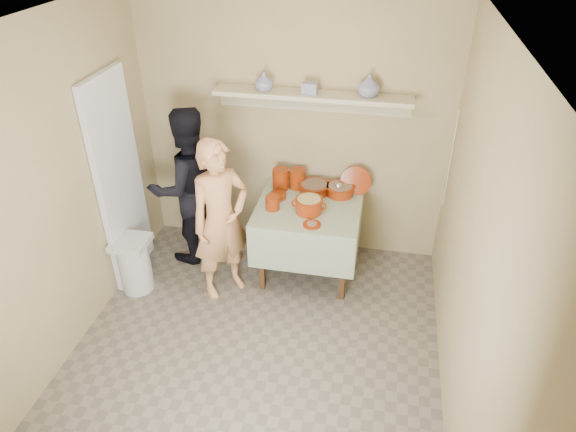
% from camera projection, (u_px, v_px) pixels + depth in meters
% --- Properties ---
extents(ground, '(3.50, 3.50, 0.00)m').
position_uv_depth(ground, '(252.00, 360.00, 4.20)').
color(ground, '#6D6556').
rests_on(ground, ground).
extents(tile_panel, '(0.06, 0.70, 2.00)m').
position_uv_depth(tile_panel, '(120.00, 182.00, 4.69)').
color(tile_panel, silver).
rests_on(tile_panel, ground).
extents(plate_stack_a, '(0.16, 0.16, 0.21)m').
position_uv_depth(plate_stack_a, '(280.00, 179.00, 5.02)').
color(plate_stack_a, maroon).
rests_on(plate_stack_a, serving_table).
extents(plate_stack_b, '(0.16, 0.16, 0.19)m').
position_uv_depth(plate_stack_b, '(297.00, 179.00, 5.04)').
color(plate_stack_b, maroon).
rests_on(plate_stack_b, serving_table).
extents(bowl_stack, '(0.13, 0.13, 0.13)m').
position_uv_depth(bowl_stack, '(273.00, 203.00, 4.71)').
color(bowl_stack, maroon).
rests_on(bowl_stack, serving_table).
extents(empty_bowl, '(0.16, 0.16, 0.05)m').
position_uv_depth(empty_bowl, '(278.00, 196.00, 4.90)').
color(empty_bowl, maroon).
rests_on(empty_bowl, serving_table).
extents(propped_lid, '(0.29, 0.12, 0.28)m').
position_uv_depth(propped_lid, '(356.00, 181.00, 4.95)').
color(propped_lid, maroon).
rests_on(propped_lid, serving_table).
extents(vase_right, '(0.20, 0.20, 0.20)m').
position_uv_depth(vase_right, '(369.00, 85.00, 4.46)').
color(vase_right, navy).
rests_on(vase_right, wall_shelf).
extents(vase_left, '(0.19, 0.19, 0.17)m').
position_uv_depth(vase_left, '(264.00, 81.00, 4.60)').
color(vase_left, navy).
rests_on(vase_left, wall_shelf).
extents(ceramic_box, '(0.14, 0.10, 0.10)m').
position_uv_depth(ceramic_box, '(310.00, 88.00, 4.56)').
color(ceramic_box, navy).
rests_on(ceramic_box, wall_shelf).
extents(person_cook, '(0.65, 0.66, 1.54)m').
position_uv_depth(person_cook, '(221.00, 221.00, 4.56)').
color(person_cook, tan).
rests_on(person_cook, ground).
extents(person_helper, '(1.00, 0.98, 1.62)m').
position_uv_depth(person_helper, '(188.00, 187.00, 5.00)').
color(person_helper, black).
rests_on(person_helper, ground).
extents(room_shell, '(3.04, 3.54, 2.62)m').
position_uv_depth(room_shell, '(243.00, 188.00, 3.34)').
color(room_shell, tan).
rests_on(room_shell, ground).
extents(serving_table, '(0.97, 0.97, 0.76)m').
position_uv_depth(serving_table, '(309.00, 215.00, 4.88)').
color(serving_table, '#4C2D16').
rests_on(serving_table, ground).
extents(cazuela_meat_a, '(0.30, 0.30, 0.10)m').
position_uv_depth(cazuela_meat_a, '(314.00, 187.00, 4.97)').
color(cazuela_meat_a, maroon).
rests_on(cazuela_meat_a, serving_table).
extents(cazuela_meat_b, '(0.28, 0.28, 0.10)m').
position_uv_depth(cazuela_meat_b, '(340.00, 189.00, 4.94)').
color(cazuela_meat_b, maroon).
rests_on(cazuela_meat_b, serving_table).
extents(ladle, '(0.08, 0.26, 0.19)m').
position_uv_depth(ladle, '(339.00, 186.00, 4.89)').
color(ladle, silver).
rests_on(ladle, cazuela_meat_b).
extents(cazuela_rice, '(0.33, 0.25, 0.14)m').
position_uv_depth(cazuela_rice, '(309.00, 204.00, 4.66)').
color(cazuela_rice, maroon).
rests_on(cazuela_rice, serving_table).
extents(front_plate, '(0.16, 0.16, 0.03)m').
position_uv_depth(front_plate, '(312.00, 224.00, 4.51)').
color(front_plate, maroon).
rests_on(front_plate, serving_table).
extents(wall_shelf, '(1.80, 0.25, 0.21)m').
position_uv_depth(wall_shelf, '(313.00, 97.00, 4.64)').
color(wall_shelf, '#C0B78F').
rests_on(wall_shelf, room_shell).
extents(trash_bin, '(0.32, 0.32, 0.56)m').
position_uv_depth(trash_bin, '(135.00, 264.00, 4.82)').
color(trash_bin, silver).
rests_on(trash_bin, ground).
extents(electrical_cord, '(0.01, 0.05, 0.90)m').
position_uv_depth(electrical_cord, '(451.00, 159.00, 4.52)').
color(electrical_cord, silver).
rests_on(electrical_cord, wall_shelf).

